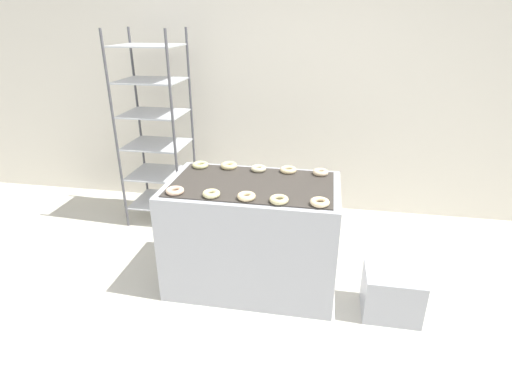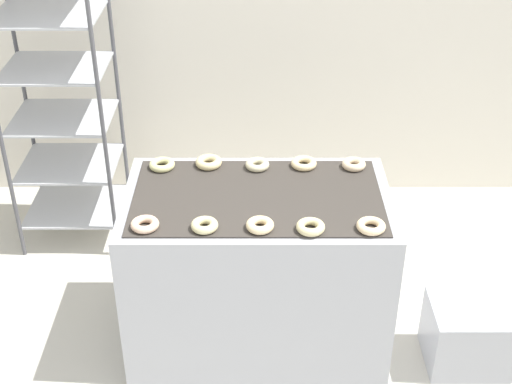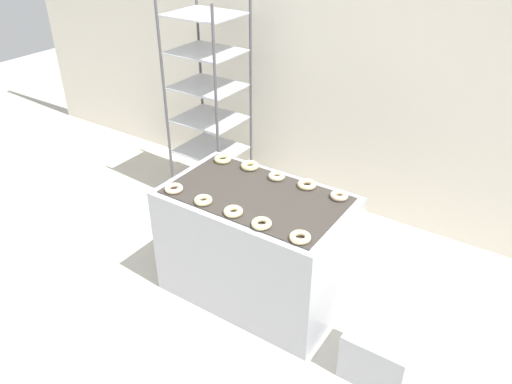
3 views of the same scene
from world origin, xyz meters
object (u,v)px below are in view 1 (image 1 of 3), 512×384
at_px(baking_rack_cart, 156,129).
at_px(donut_near_left, 211,194).
at_px(glaze_bin, 392,292).
at_px(donut_far_right, 288,170).
at_px(donut_far_rightmost, 320,172).
at_px(donut_far_left, 229,166).
at_px(fryer_machine, 253,234).
at_px(donut_near_center, 246,196).
at_px(donut_far_leftmost, 200,165).
at_px(donut_near_rightmost, 320,202).
at_px(donut_near_leftmost, 175,191).
at_px(donut_near_right, 279,200).
at_px(donut_far_center, 258,169).

bearing_deg(baking_rack_cart, donut_near_left, -53.25).
bearing_deg(glaze_bin, donut_far_right, 149.12).
bearing_deg(donut_far_rightmost, donut_near_left, -142.77).
height_order(donut_near_left, donut_far_left, donut_far_left).
distance_m(fryer_machine, donut_near_center, 0.52).
distance_m(glaze_bin, donut_far_leftmost, 1.73).
bearing_deg(donut_far_rightmost, donut_near_center, -131.03).
bearing_deg(donut_far_leftmost, glaze_bin, -17.18).
bearing_deg(donut_near_rightmost, donut_near_leftmost, 179.25).
height_order(glaze_bin, donut_far_rightmost, donut_far_rightmost).
xyz_separation_m(donut_near_center, donut_far_right, (0.22, 0.55, -0.00)).
xyz_separation_m(donut_near_left, donut_far_left, (-0.01, 0.56, 0.00)).
height_order(donut_near_center, donut_far_rightmost, same).
bearing_deg(baking_rack_cart, donut_far_leftmost, -45.62).
xyz_separation_m(baking_rack_cart, donut_near_right, (1.36, -1.22, -0.09)).
bearing_deg(fryer_machine, donut_near_center, -87.80).
bearing_deg(donut_far_left, donut_near_right, -50.33).
distance_m(donut_near_rightmost, donut_far_rightmost, 0.54).
xyz_separation_m(glaze_bin, donut_far_leftmost, (-1.51, 0.47, 0.69)).
xyz_separation_m(donut_far_left, donut_far_right, (0.48, -0.01, -0.00)).
distance_m(glaze_bin, donut_far_center, 1.33).
relative_size(glaze_bin, donut_far_center, 3.28).
xyz_separation_m(donut_far_left, donut_far_center, (0.24, -0.02, -0.00)).
relative_size(donut_far_right, donut_far_rightmost, 1.07).
height_order(fryer_machine, donut_near_right, donut_near_right).
bearing_deg(donut_near_right, donut_far_left, 129.67).
bearing_deg(donut_far_leftmost, donut_near_left, -65.47).
height_order(donut_near_left, donut_far_rightmost, same).
bearing_deg(donut_far_leftmost, baking_rack_cart, 134.38).
xyz_separation_m(baking_rack_cart, donut_far_center, (1.13, -0.67, -0.09)).
distance_m(donut_near_leftmost, donut_near_rightmost, 0.98).
height_order(donut_far_left, donut_far_center, donut_far_left).
xyz_separation_m(baking_rack_cart, donut_near_center, (1.14, -1.21, -0.09)).
xyz_separation_m(donut_near_center, donut_far_rightmost, (0.47, 0.54, -0.00)).
bearing_deg(donut_far_left, donut_near_rightmost, -37.46).
bearing_deg(donut_far_rightmost, donut_near_rightmost, -88.82).
bearing_deg(donut_near_right, baking_rack_cart, 138.13).
xyz_separation_m(donut_near_left, donut_far_rightmost, (0.71, 0.54, 0.00)).
distance_m(donut_near_right, donut_far_right, 0.56).
bearing_deg(donut_far_rightmost, donut_far_center, -179.65).
bearing_deg(fryer_machine, donut_near_right, -51.18).
height_order(donut_near_right, donut_near_rightmost, same).
distance_m(baking_rack_cart, donut_far_right, 1.52).
xyz_separation_m(donut_near_right, donut_near_rightmost, (0.26, 0.01, -0.00)).
relative_size(baking_rack_cart, donut_near_center, 15.21).
bearing_deg(donut_near_right, donut_near_rightmost, 1.49).
distance_m(donut_near_right, donut_far_rightmost, 0.60).
xyz_separation_m(fryer_machine, donut_far_left, (-0.24, 0.29, 0.44)).
height_order(fryer_machine, donut_far_rightmost, donut_far_rightmost).
height_order(glaze_bin, donut_far_leftmost, donut_far_leftmost).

